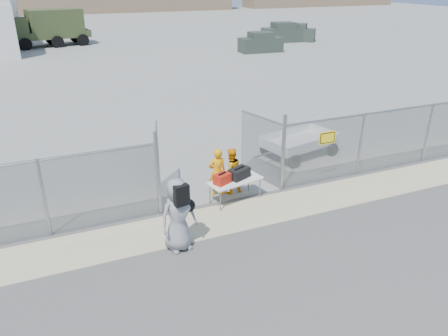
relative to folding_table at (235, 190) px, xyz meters
name	(u,v)px	position (x,y,z in m)	size (l,w,h in m)	color
ground	(253,233)	(-0.32, -1.87, -0.35)	(160.00, 160.00, 0.00)	#454545
tarmac_inside	(80,39)	(-0.32, 40.13, -0.35)	(160.00, 80.00, 0.01)	gray
dirt_strip	(238,216)	(-0.32, -0.87, -0.35)	(44.00, 1.60, 0.01)	#C2B68D
chain_link_fence	(224,168)	(-0.32, 0.13, 0.75)	(40.00, 0.20, 2.20)	gray
folding_table	(235,190)	(0.00, 0.00, 0.00)	(1.66, 0.69, 0.70)	white
orange_bag	(222,179)	(-0.45, -0.06, 0.50)	(0.48, 0.32, 0.30)	red
black_duffel	(239,173)	(0.16, 0.08, 0.51)	(0.65, 0.38, 0.31)	black
security_worker_left	(217,172)	(-0.35, 0.59, 0.42)	(0.57, 0.37, 1.55)	#FB9C08
security_worker_right	(231,171)	(0.10, 0.58, 0.40)	(0.73, 0.57, 1.50)	#FB9C08
visitor	(178,215)	(-2.33, -1.76, 0.61)	(0.94, 0.61, 1.92)	gray
utility_trailer	(299,144)	(3.77, 2.43, 0.09)	(3.63, 1.87, 0.88)	white
military_truck	(50,28)	(-3.32, 35.85, 1.34)	(7.09, 2.62, 3.38)	#384623
parked_vehicle_near	(261,42)	(13.61, 24.76, 0.50)	(3.76, 1.70, 1.70)	#313C33
parked_vehicle_mid	(296,33)	(20.33, 29.71, 0.51)	(3.80, 1.72, 1.72)	#313C33
parked_vehicle_far	(283,32)	(18.73, 29.66, 0.60)	(4.19, 1.90, 1.90)	#313C33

